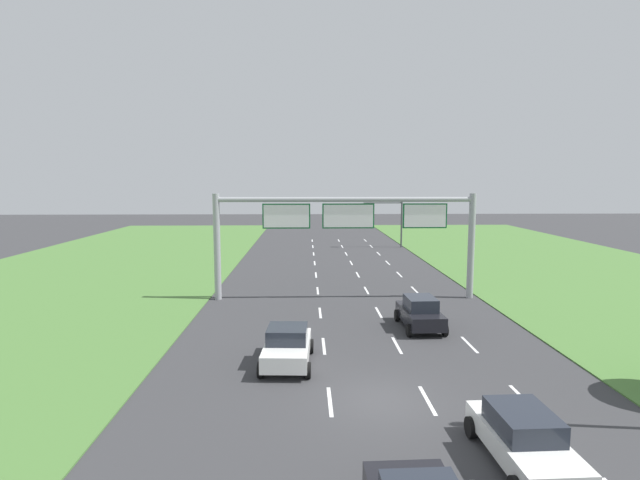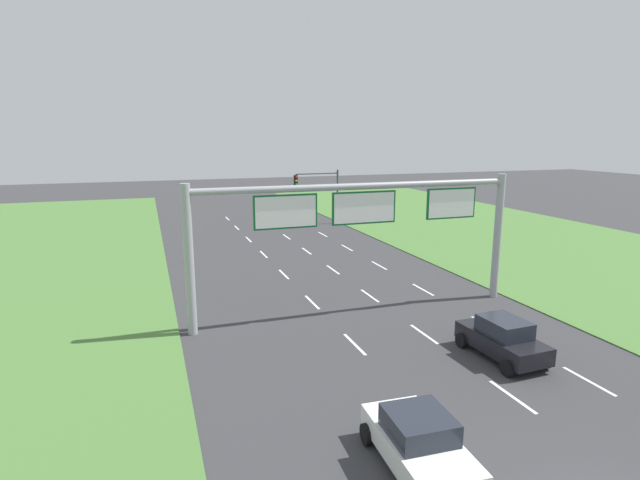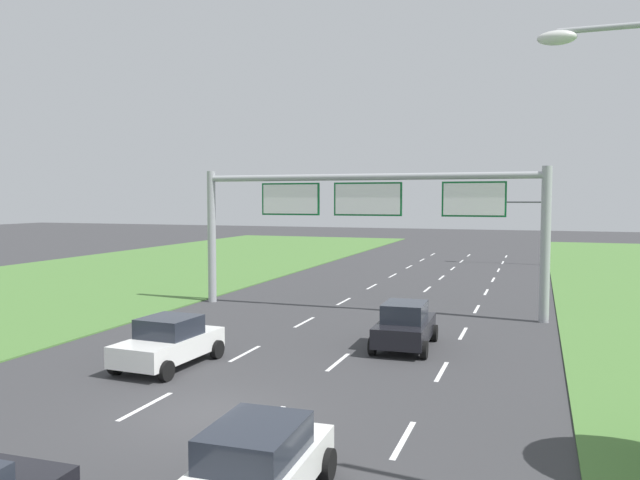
{
  "view_description": "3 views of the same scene",
  "coord_description": "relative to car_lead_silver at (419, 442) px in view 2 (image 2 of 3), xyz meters",
  "views": [
    {
      "loc": [
        -2.59,
        -16.94,
        7.82
      ],
      "look_at": [
        -1.6,
        17.45,
        3.72
      ],
      "focal_mm": 28.0,
      "sensor_mm": 36.0,
      "label": 1
    },
    {
      "loc": [
        -9.97,
        -6.99,
        9.06
      ],
      "look_at": [
        -0.72,
        19.63,
        3.13
      ],
      "focal_mm": 28.0,
      "sensor_mm": 36.0,
      "label": 2
    },
    {
      "loc": [
        8.07,
        -13.89,
        5.56
      ],
      "look_at": [
        -1.67,
        13.88,
        3.59
      ],
      "focal_mm": 35.0,
      "sensor_mm": 36.0,
      "label": 3
    }
  ],
  "objects": [
    {
      "name": "lane_dashes_slip",
      "position": [
        8.64,
        11.32,
        -0.81
      ],
      "size": [
        0.14,
        68.4,
        0.01
      ],
      "color": "white",
      "rests_on": "ground_plane"
    },
    {
      "name": "lane_dashes_inner_right",
      "position": [
        5.14,
        11.32,
        -0.81
      ],
      "size": [
        0.14,
        68.4,
        0.01
      ],
      "color": "white",
      "rests_on": "ground_plane"
    },
    {
      "name": "traffic_light_mast",
      "position": [
        10.13,
        37.44,
        3.05
      ],
      "size": [
        4.76,
        0.49,
        5.6
      ],
      "color": "#47494F",
      "rests_on": "ground_plane"
    },
    {
      "name": "car_lead_silver",
      "position": [
        0.0,
        0.0,
        0.0
      ],
      "size": [
        2.3,
        4.11,
        1.64
      ],
      "rotation": [
        0.0,
        0.0,
        -0.05
      ],
      "color": "white",
      "rests_on": "ground_plane"
    },
    {
      "name": "sign_gantry",
      "position": [
        3.52,
        11.89,
        4.15
      ],
      "size": [
        17.24,
        0.44,
        7.0
      ],
      "color": "#9EA0A5",
      "rests_on": "ground_plane"
    },
    {
      "name": "lane_dashes_inner_left",
      "position": [
        1.64,
        11.32,
        -0.81
      ],
      "size": [
        0.14,
        68.4,
        0.01
      ],
      "color": "white",
      "rests_on": "ground_plane"
    },
    {
      "name": "car_mid_lane",
      "position": [
        6.87,
        5.08,
        0.03
      ],
      "size": [
        2.16,
        4.01,
        1.71
      ],
      "rotation": [
        0.0,
        0.0,
        0.03
      ],
      "color": "black",
      "rests_on": "ground_plane"
    }
  ]
}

